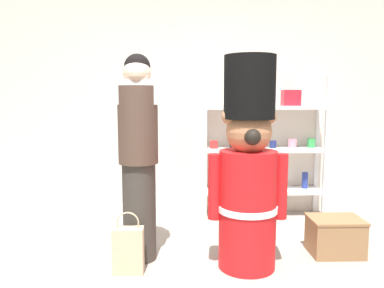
% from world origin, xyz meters
% --- Properties ---
extents(back_wall, '(6.40, 0.12, 2.60)m').
position_xyz_m(back_wall, '(0.00, 2.20, 1.30)').
color(back_wall, silver).
rests_on(back_wall, ground_plane).
extents(merchandise_shelf, '(1.42, 0.35, 1.62)m').
position_xyz_m(merchandise_shelf, '(0.76, 1.98, 0.82)').
color(merchandise_shelf, white).
rests_on(merchandise_shelf, ground_plane).
extents(teddy_bear_guard, '(0.64, 0.48, 1.69)m').
position_xyz_m(teddy_bear_guard, '(0.34, 0.62, 0.79)').
color(teddy_bear_guard, red).
rests_on(teddy_bear_guard, ground_plane).
extents(person_shopper, '(0.34, 0.33, 1.73)m').
position_xyz_m(person_shopper, '(-0.55, 0.79, 0.91)').
color(person_shopper, '#38332D').
rests_on(person_shopper, ground_plane).
extents(shopping_bag, '(0.24, 0.12, 0.49)m').
position_xyz_m(shopping_bag, '(-0.61, 0.52, 0.19)').
color(shopping_bag, '#C1AD89').
rests_on(shopping_bag, ground_plane).
extents(display_crate, '(0.45, 0.34, 0.33)m').
position_xyz_m(display_crate, '(1.16, 0.84, 0.16)').
color(display_crate, olive).
rests_on(display_crate, ground_plane).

